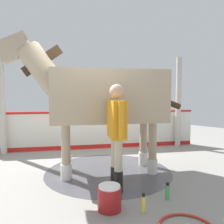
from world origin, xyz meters
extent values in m
cube|color=gray|center=(0.00, 0.00, -0.01)|extent=(16.00, 16.00, 0.02)
cylinder|color=#4C4C54|center=(-0.34, -0.06, 0.00)|extent=(2.53, 2.53, 0.00)
cube|color=silver|center=(1.35, -1.18, 0.51)|extent=(3.33, 4.98, 1.03)
cube|color=red|center=(1.35, -1.18, 1.06)|extent=(3.35, 4.99, 0.06)
cube|color=red|center=(1.35, -1.18, 0.06)|extent=(3.33, 4.98, 0.12)
cylinder|color=#B7B2A8|center=(2.56, 0.97, 1.33)|extent=(0.16, 0.16, 2.66)
cylinder|color=#B7B2A8|center=(-0.16, -3.13, 1.33)|extent=(0.16, 0.16, 2.66)
cube|color=tan|center=(-0.34, -0.06, 1.52)|extent=(2.04, 2.37, 0.99)
cylinder|color=tan|center=(-0.10, 0.78, 0.51)|extent=(0.16, 0.16, 1.02)
cylinder|color=silver|center=(-0.10, 0.78, 0.14)|extent=(0.20, 0.20, 0.29)
cylinder|color=tan|center=(0.35, 0.48, 0.51)|extent=(0.16, 0.16, 1.02)
cylinder|color=silver|center=(0.35, 0.48, 0.14)|extent=(0.20, 0.20, 0.29)
cylinder|color=tan|center=(-1.02, -0.60, 0.51)|extent=(0.16, 0.16, 1.02)
cylinder|color=silver|center=(-1.02, -0.60, 0.14)|extent=(0.20, 0.20, 0.29)
cylinder|color=tan|center=(-0.57, -0.91, 0.51)|extent=(0.16, 0.16, 1.02)
cylinder|color=silver|center=(-0.57, -0.91, 0.14)|extent=(0.20, 0.20, 0.29)
cylinder|color=tan|center=(0.35, 0.97, 2.03)|extent=(0.86, 0.98, 0.98)
cube|color=#382819|center=(0.35, 0.97, 2.18)|extent=(0.47, 0.66, 0.60)
cube|color=tan|center=(0.61, 1.36, 2.39)|extent=(0.59, 0.70, 0.56)
cylinder|color=#382819|center=(-0.99, -1.06, 1.42)|extent=(0.49, 0.65, 0.35)
cylinder|color=black|center=(-0.95, 0.36, 0.17)|extent=(0.15, 0.15, 0.34)
cylinder|color=#C6B793|center=(-0.95, 0.36, 0.60)|extent=(0.13, 0.13, 0.51)
cylinder|color=black|center=(-1.14, 0.48, 0.17)|extent=(0.15, 0.15, 0.34)
cylinder|color=#C6B793|center=(-1.14, 0.48, 0.60)|extent=(0.13, 0.13, 0.51)
cube|color=orange|center=(-1.04, 0.42, 1.15)|extent=(0.54, 0.45, 0.60)
cylinder|color=orange|center=(-0.79, 0.27, 1.17)|extent=(0.09, 0.09, 0.57)
cylinder|color=orange|center=(-1.30, 0.58, 1.17)|extent=(0.09, 0.09, 0.57)
sphere|color=tan|center=(-1.04, 0.42, 1.60)|extent=(0.23, 0.23, 0.23)
cylinder|color=maroon|center=(-1.45, 0.97, 0.15)|extent=(0.32, 0.32, 0.31)
cylinder|color=white|center=(-1.45, 0.97, 0.32)|extent=(0.29, 0.29, 0.03)
cylinder|color=#D8CC4C|center=(-1.81, 0.70, 0.11)|extent=(0.06, 0.06, 0.22)
cylinder|color=black|center=(-1.81, 0.70, 0.24)|extent=(0.04, 0.04, 0.05)
cylinder|color=#4CA559|center=(-1.83, 0.15, 0.11)|extent=(0.07, 0.07, 0.21)
cylinder|color=black|center=(-1.83, 0.15, 0.23)|extent=(0.05, 0.05, 0.05)
camera|label=1|loc=(-3.55, 2.99, 1.54)|focal=35.96mm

